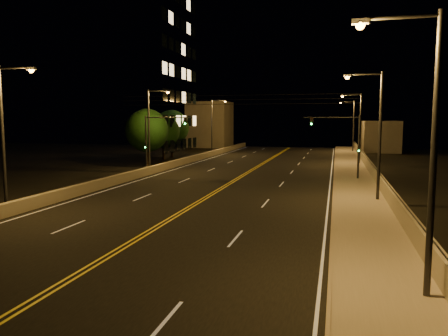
% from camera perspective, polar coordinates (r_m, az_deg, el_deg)
% --- Properties ---
extents(road, '(18.00, 120.00, 0.02)m').
position_cam_1_polar(road, '(31.09, -2.66, -4.06)').
color(road, black).
rests_on(road, ground).
extents(sidewalk, '(3.60, 120.00, 0.30)m').
position_cam_1_polar(sidewalk, '(29.79, 17.68, -4.55)').
color(sidewalk, gray).
rests_on(sidewalk, ground).
extents(curb, '(0.14, 120.00, 0.15)m').
position_cam_1_polar(curb, '(29.75, 14.07, -4.60)').
color(curb, gray).
rests_on(curb, ground).
extents(parapet_wall, '(0.30, 120.00, 1.00)m').
position_cam_1_polar(parapet_wall, '(29.82, 20.90, -3.39)').
color(parapet_wall, gray).
rests_on(parapet_wall, sidewalk).
extents(jersey_barrier, '(0.45, 120.00, 0.81)m').
position_cam_1_polar(jersey_barrier, '(34.98, -17.71, -2.54)').
color(jersey_barrier, gray).
rests_on(jersey_barrier, ground).
extents(distant_building_right, '(6.00, 10.00, 5.36)m').
position_cam_1_polar(distant_building_right, '(81.68, 19.73, 3.93)').
color(distant_building_right, gray).
rests_on(distant_building_right, ground).
extents(distant_building_left, '(8.00, 8.00, 9.12)m').
position_cam_1_polar(distant_building_left, '(89.28, -1.85, 5.68)').
color(distant_building_left, gray).
rests_on(distant_building_left, ground).
extents(parapet_rail, '(0.06, 120.00, 0.06)m').
position_cam_1_polar(parapet_rail, '(29.74, 20.94, -2.38)').
color(parapet_rail, black).
rests_on(parapet_rail, parapet_wall).
extents(lane_markings, '(17.32, 116.00, 0.00)m').
position_cam_1_polar(lane_markings, '(31.02, -2.70, -4.07)').
color(lane_markings, silver).
rests_on(lane_markings, road).
extents(streetlight_0, '(2.55, 0.28, 8.74)m').
position_cam_1_polar(streetlight_0, '(14.15, 24.67, 3.49)').
color(streetlight_0, '#2D2D33').
rests_on(streetlight_0, ground).
extents(streetlight_1, '(2.55, 0.28, 8.74)m').
position_cam_1_polar(streetlight_1, '(30.64, 19.19, 4.96)').
color(streetlight_1, '#2D2D33').
rests_on(streetlight_1, ground).
extents(streetlight_2, '(2.55, 0.28, 8.74)m').
position_cam_1_polar(streetlight_2, '(55.74, 17.08, 5.51)').
color(streetlight_2, '#2D2D33').
rests_on(streetlight_2, ground).
extents(streetlight_3, '(2.55, 0.28, 8.74)m').
position_cam_1_polar(streetlight_3, '(77.42, 16.36, 5.70)').
color(streetlight_3, '#2D2D33').
rests_on(streetlight_3, ground).
extents(streetlight_4, '(2.55, 0.28, 8.74)m').
position_cam_1_polar(streetlight_4, '(28.89, -26.57, 4.58)').
color(streetlight_4, '#2D2D33').
rests_on(streetlight_4, ground).
extents(streetlight_5, '(2.55, 0.28, 8.74)m').
position_cam_1_polar(streetlight_5, '(46.77, -9.47, 5.59)').
color(streetlight_5, '#2D2D33').
rests_on(streetlight_5, ground).
extents(streetlight_6, '(2.55, 0.28, 8.74)m').
position_cam_1_polar(streetlight_6, '(69.48, -1.38, 5.91)').
color(streetlight_6, '#2D2D33').
rests_on(streetlight_6, ground).
extents(traffic_signal_right, '(5.11, 0.31, 6.02)m').
position_cam_1_polar(traffic_signal_right, '(41.18, 15.82, 3.59)').
color(traffic_signal_right, '#2D2D33').
rests_on(traffic_signal_right, ground).
extents(traffic_signal_left, '(5.11, 0.31, 6.02)m').
position_cam_1_polar(traffic_signal_left, '(44.85, -8.99, 3.96)').
color(traffic_signal_left, '#2D2D33').
rests_on(traffic_signal_left, ground).
extents(overhead_wires, '(22.00, 0.03, 0.83)m').
position_cam_1_polar(overhead_wires, '(39.80, 1.35, 8.91)').
color(overhead_wires, black).
extents(building_tower, '(24.00, 15.00, 29.06)m').
position_cam_1_polar(building_tower, '(68.96, -15.35, 13.08)').
color(building_tower, gray).
rests_on(building_tower, ground).
extents(tree_0, '(5.08, 5.08, 6.88)m').
position_cam_1_polar(tree_0, '(52.38, -10.02, 4.85)').
color(tree_0, black).
rests_on(tree_0, ground).
extents(tree_1, '(4.63, 4.63, 6.27)m').
position_cam_1_polar(tree_1, '(61.74, -7.94, 4.74)').
color(tree_1, black).
rests_on(tree_1, ground).
extents(tree_2, '(5.19, 5.19, 7.04)m').
position_cam_1_polar(tree_2, '(65.72, -6.87, 5.28)').
color(tree_2, black).
rests_on(tree_2, ground).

